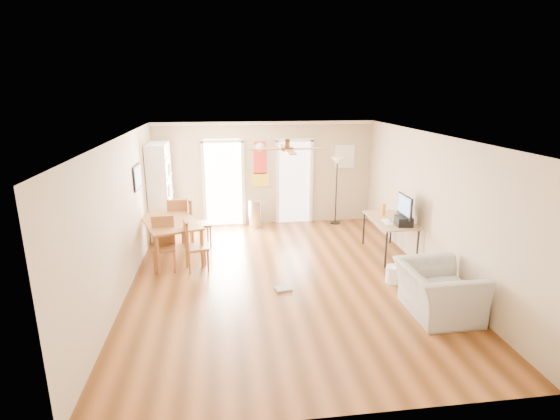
{
  "coord_description": "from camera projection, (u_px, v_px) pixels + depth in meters",
  "views": [
    {
      "loc": [
        -1.03,
        -7.22,
        3.37
      ],
      "look_at": [
        0.0,
        0.6,
        1.15
      ],
      "focal_mm": 27.66,
      "sensor_mm": 36.0,
      "label": 1
    }
  ],
  "objects": [
    {
      "name": "wall_decal",
      "position": [
        260.0,
        164.0,
        10.81
      ],
      "size": [
        0.46,
        0.03,
        1.1
      ],
      "primitive_type": "cube",
      "color": "red",
      "rests_on": "wall_back"
    },
    {
      "name": "ceiling",
      "position": [
        285.0,
        136.0,
        7.22
      ],
      "size": [
        5.5,
        7.0,
        0.0
      ],
      "primitive_type": null,
      "color": "silver",
      "rests_on": "floor"
    },
    {
      "name": "kitchen_doorway",
      "position": [
        224.0,
        185.0,
        10.84
      ],
      "size": [
        0.9,
        0.1,
        2.1
      ],
      "primitive_type": null,
      "color": "white",
      "rests_on": "wall_back"
    },
    {
      "name": "keyboard",
      "position": [
        387.0,
        222.0,
        8.7
      ],
      "size": [
        0.18,
        0.43,
        0.02
      ],
      "primitive_type": "cube",
      "rotation": [
        0.0,
        0.0,
        -0.1
      ],
      "color": "white",
      "rests_on": "computer_desk"
    },
    {
      "name": "armchair",
      "position": [
        438.0,
        291.0,
        6.59
      ],
      "size": [
        1.05,
        1.2,
        0.78
      ],
      "primitive_type": "imported",
      "rotation": [
        0.0,
        0.0,
        1.58
      ],
      "color": "#ADADA8",
      "rests_on": "floor"
    },
    {
      "name": "floor_cloth",
      "position": [
        283.0,
        289.0,
        7.49
      ],
      "size": [
        0.31,
        0.26,
        0.04
      ],
      "primitive_type": "cube",
      "rotation": [
        0.0,
        0.0,
        0.17
      ],
      "color": "gray",
      "rests_on": "floor"
    },
    {
      "name": "framed_poster",
      "position": [
        137.0,
        177.0,
        8.46
      ],
      "size": [
        0.04,
        0.66,
        0.48
      ],
      "primitive_type": "cube",
      "color": "black",
      "rests_on": "wall_left"
    },
    {
      "name": "dining_chair_right_a",
      "position": [
        200.0,
        222.0,
        9.55
      ],
      "size": [
        0.52,
        0.52,
        1.07
      ],
      "primitive_type": null,
      "rotation": [
        0.0,
        0.0,
        1.76
      ],
      "color": "olive",
      "rests_on": "floor"
    },
    {
      "name": "dining_chair_right_b",
      "position": [
        197.0,
        245.0,
        8.23
      ],
      "size": [
        0.49,
        0.49,
        1.0
      ],
      "primitive_type": null,
      "rotation": [
        0.0,
        0.0,
        1.79
      ],
      "color": "#995831",
      "rests_on": "floor"
    },
    {
      "name": "wastebasket_a",
      "position": [
        393.0,
        274.0,
        7.75
      ],
      "size": [
        0.3,
        0.3,
        0.31
      ],
      "primitive_type": "cylinder",
      "rotation": [
        0.0,
        0.0,
        0.14
      ],
      "color": "white",
      "rests_on": "floor"
    },
    {
      "name": "crown_molding",
      "position": [
        285.0,
        139.0,
        7.24
      ],
      "size": [
        5.5,
        7.0,
        0.08
      ],
      "primitive_type": null,
      "color": "white",
      "rests_on": "wall_back"
    },
    {
      "name": "dining_chair_far",
      "position": [
        178.0,
        221.0,
        9.65
      ],
      "size": [
        0.46,
        0.46,
        1.05
      ],
      "primitive_type": null,
      "rotation": [
        0.0,
        0.0,
        3.2
      ],
      "color": "brown",
      "rests_on": "floor"
    },
    {
      "name": "ac_grille",
      "position": [
        345.0,
        156.0,
        11.04
      ],
      "size": [
        0.5,
        0.04,
        0.6
      ],
      "primitive_type": "cube",
      "color": "white",
      "rests_on": "wall_back"
    },
    {
      "name": "wall_front",
      "position": [
        334.0,
        307.0,
        4.24
      ],
      "size": [
        5.5,
        0.04,
        2.6
      ],
      "primitive_type": null,
      "color": "beige",
      "rests_on": "floor"
    },
    {
      "name": "wall_right",
      "position": [
        432.0,
        206.0,
        7.92
      ],
      "size": [
        0.04,
        7.0,
        2.6
      ],
      "primitive_type": null,
      "color": "beige",
      "rests_on": "floor"
    },
    {
      "name": "torchiere_lamp",
      "position": [
        336.0,
        191.0,
        10.98
      ],
      "size": [
        0.4,
        0.4,
        1.72
      ],
      "primitive_type": null,
      "rotation": [
        0.0,
        0.0,
        -0.28
      ],
      "color": "black",
      "rests_on": "floor"
    },
    {
      "name": "floor",
      "position": [
        284.0,
        279.0,
        7.93
      ],
      "size": [
        7.0,
        7.0,
        0.0
      ],
      "primitive_type": "plane",
      "color": "brown",
      "rests_on": "ground"
    },
    {
      "name": "bathroom_doorway",
      "position": [
        294.0,
        183.0,
        11.07
      ],
      "size": [
        0.8,
        0.1,
        2.1
      ],
      "primitive_type": null,
      "color": "white",
      "rests_on": "wall_back"
    },
    {
      "name": "printer",
      "position": [
        404.0,
        221.0,
        8.49
      ],
      "size": [
        0.34,
        0.38,
        0.18
      ],
      "primitive_type": "cube",
      "rotation": [
        0.0,
        0.0,
        -0.12
      ],
      "color": "black",
      "rests_on": "computer_desk"
    },
    {
      "name": "trash_can",
      "position": [
        255.0,
        214.0,
        10.84
      ],
      "size": [
        0.37,
        0.37,
        0.69
      ],
      "primitive_type": "cylinder",
      "rotation": [
        0.0,
        0.0,
        -0.18
      ],
      "color": "silver",
      "rests_on": "floor"
    },
    {
      "name": "orange_bottle",
      "position": [
        383.0,
        210.0,
        9.15
      ],
      "size": [
        0.11,
        0.11,
        0.25
      ],
      "primitive_type": "cylinder",
      "rotation": [
        0.0,
        0.0,
        -0.31
      ],
      "color": "orange",
      "rests_on": "computer_desk"
    },
    {
      "name": "dining_chair_near",
      "position": [
        164.0,
        245.0,
        8.19
      ],
      "size": [
        0.46,
        0.46,
        1.03
      ],
      "primitive_type": null,
      "rotation": [
        0.0,
        0.0,
        0.09
      ],
      "color": "#93562F",
      "rests_on": "floor"
    },
    {
      "name": "computer_desk",
      "position": [
        389.0,
        237.0,
        9.01
      ],
      "size": [
        0.72,
        1.44,
        0.77
      ],
      "primitive_type": null,
      "color": "tan",
      "rests_on": "floor"
    },
    {
      "name": "wall_back",
      "position": [
        265.0,
        174.0,
        10.92
      ],
      "size": [
        5.5,
        0.04,
        2.6
      ],
      "primitive_type": null,
      "color": "beige",
      "rests_on": "floor"
    },
    {
      "name": "dining_table",
      "position": [
        171.0,
        239.0,
        8.8
      ],
      "size": [
        1.44,
        1.84,
        0.81
      ],
      "primitive_type": null,
      "rotation": [
        0.0,
        0.0,
        0.34
      ],
      "color": "#976131",
      "rests_on": "floor"
    },
    {
      "name": "ceiling_fan",
      "position": [
        287.0,
        149.0,
        6.98
      ],
      "size": [
        1.24,
        1.24,
        0.2
      ],
      "primitive_type": null,
      "color": "#593819",
      "rests_on": "ceiling"
    },
    {
      "name": "imac",
      "position": [
        404.0,
        210.0,
        8.49
      ],
      "size": [
        0.1,
        0.65,
        0.6
      ],
      "primitive_type": null,
      "rotation": [
        0.0,
        0.0,
        -0.01
      ],
      "color": "black",
      "rests_on": "computer_desk"
    },
    {
      "name": "wall_left",
      "position": [
        122.0,
        217.0,
        7.23
      ],
      "size": [
        0.04,
        7.0,
        2.6
      ],
      "primitive_type": null,
      "color": "beige",
      "rests_on": "floor"
    },
    {
      "name": "bookshelf",
      "position": [
        160.0,
        191.0,
        9.98
      ],
      "size": [
        0.7,
        1.07,
        2.19
      ],
      "primitive_type": null,
      "rotation": [
        0.0,
        0.0,
        0.28
      ],
      "color": "white",
      "rests_on": "floor"
    }
  ]
}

